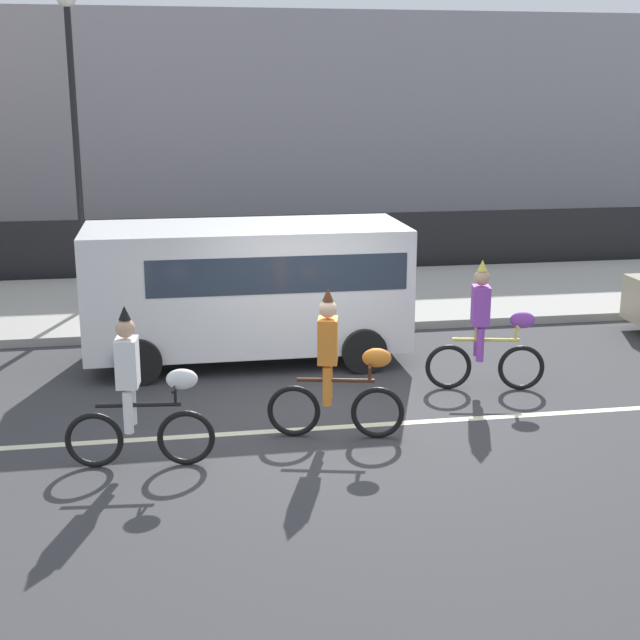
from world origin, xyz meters
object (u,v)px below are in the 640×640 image
object	(u,v)px
parked_van_white	(251,282)
street_lamp_post	(73,104)
parade_cyclist_zebra	(139,397)
parade_cyclist_purple	(487,334)
parade_cyclist_orange	(337,373)

from	to	relation	value
parked_van_white	street_lamp_post	bearing A→B (deg)	130.21
parade_cyclist_zebra	street_lamp_post	xyz separation A→B (m)	(-1.21, 7.40, 3.15)
parade_cyclist_zebra	parade_cyclist_purple	world-z (taller)	same
parade_cyclist_orange	street_lamp_post	xyz separation A→B (m)	(-3.60, 6.91, 3.15)
parade_cyclist_purple	parade_cyclist_zebra	bearing A→B (deg)	-158.29
parade_cyclist_purple	parked_van_white	world-z (taller)	parked_van_white
parade_cyclist_orange	street_lamp_post	world-z (taller)	street_lamp_post
parade_cyclist_orange	street_lamp_post	distance (m)	8.40
parked_van_white	street_lamp_post	distance (m)	5.20
parade_cyclist_purple	street_lamp_post	xyz separation A→B (m)	(-6.07, 5.47, 3.15)
parade_cyclist_orange	parked_van_white	world-z (taller)	parked_van_white
street_lamp_post	parade_cyclist_zebra	bearing A→B (deg)	-80.74
street_lamp_post	parked_van_white	bearing A→B (deg)	-49.79
parade_cyclist_orange	parade_cyclist_purple	distance (m)	2.86
parked_van_white	parade_cyclist_purple	bearing A→B (deg)	-32.94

